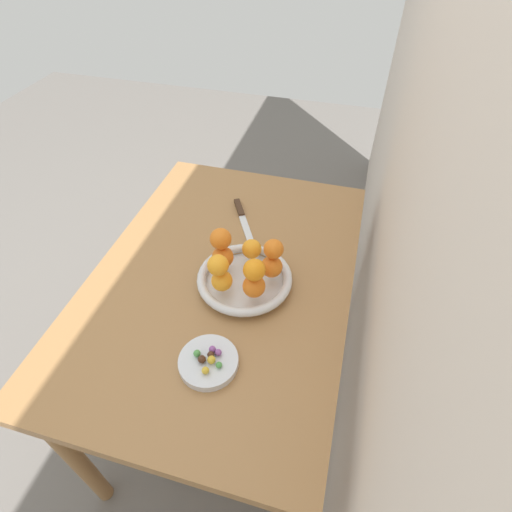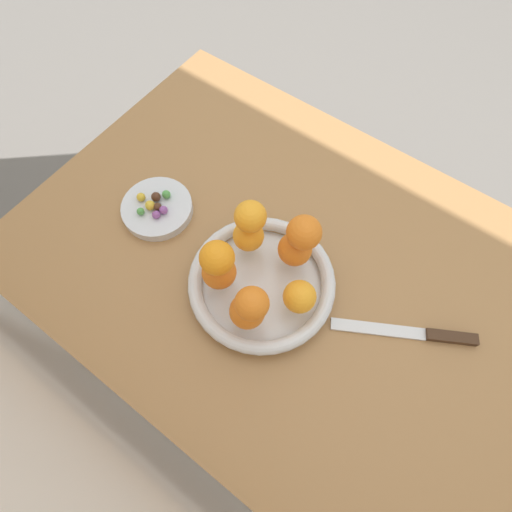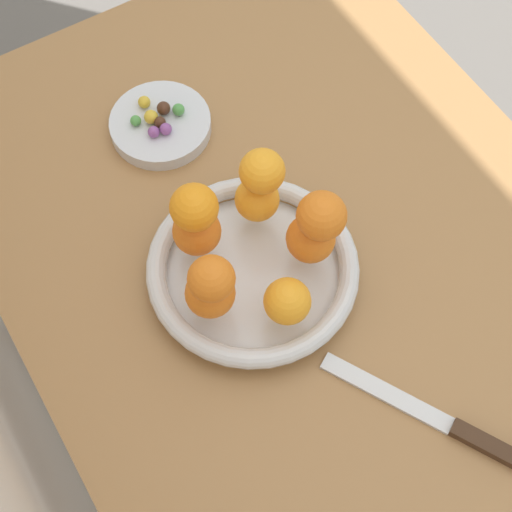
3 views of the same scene
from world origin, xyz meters
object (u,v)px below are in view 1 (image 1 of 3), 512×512
object	(u,v)px
orange_5	(221,239)
candy_ball_0	(197,353)
orange_3	(223,257)
candy_ball_7	(205,370)
orange_2	(252,249)
orange_7	(218,265)
orange_4	(222,281)
orange_8	(274,249)
dining_table	(224,293)
candy_ball_4	(218,353)
candy_ball_5	(212,349)
candy_dish	(209,362)
orange_1	(272,266)
orange_6	(254,270)
candy_ball_1	(211,355)
candy_ball_3	(211,360)
candy_ball_6	(219,365)
knife	(243,219)
candy_ball_2	(202,359)
orange_0	(254,286)
fruit_bowl	(245,279)

from	to	relation	value
orange_5	candy_ball_0	xyz separation A→B (m)	(0.30, 0.03, -0.10)
orange_3	candy_ball_7	distance (m)	0.34
orange_2	orange_7	world-z (taller)	orange_7
orange_4	orange_8	world-z (taller)	orange_8
dining_table	candy_ball_4	xyz separation A→B (m)	(0.28, 0.08, 0.12)
orange_4	candy_ball_5	size ratio (longest dim) A/B	3.34
candy_dish	candy_ball_4	size ratio (longest dim) A/B	8.67
orange_2	orange_4	distance (m)	0.15
orange_1	orange_6	world-z (taller)	orange_6
candy_ball_0	candy_ball_4	xyz separation A→B (m)	(-0.02, 0.05, -0.00)
orange_8	candy_ball_1	bearing A→B (deg)	-15.23
candy_ball_3	orange_8	bearing A→B (deg)	166.58
orange_7	candy_ball_5	world-z (taller)	orange_7
candy_ball_6	orange_2	bearing A→B (deg)	-176.58
candy_ball_1	knife	bearing A→B (deg)	-171.39
orange_1	knife	xyz separation A→B (m)	(-0.26, -0.16, -0.07)
orange_8	candy_ball_3	world-z (taller)	orange_8
candy_ball_1	candy_ball_2	bearing A→B (deg)	-40.72
orange_1	orange_2	distance (m)	0.09
orange_8	candy_ball_6	size ratio (longest dim) A/B	3.55
candy_ball_3	candy_ball_5	size ratio (longest dim) A/B	1.16
orange_5	knife	size ratio (longest dim) A/B	0.26
orange_0	candy_ball_1	world-z (taller)	orange_0
orange_2	knife	world-z (taller)	orange_2
candy_ball_0	candy_ball_5	world-z (taller)	same
orange_1	candy_ball_2	bearing A→B (deg)	-17.30
fruit_bowl	candy_ball_3	size ratio (longest dim) A/B	13.51
dining_table	orange_2	xyz separation A→B (m)	(-0.06, 0.08, 0.16)
candy_ball_1	candy_ball_7	size ratio (longest dim) A/B	0.94
orange_3	orange_1	bearing A→B (deg)	90.83
candy_dish	orange_8	size ratio (longest dim) A/B	2.63
candy_dish	orange_3	distance (m)	0.31
candy_ball_7	orange_3	bearing A→B (deg)	-168.62
orange_6	candy_ball_5	distance (m)	0.22
orange_0	orange_2	xyz separation A→B (m)	(-0.14, -0.05, -0.00)
dining_table	orange_2	world-z (taller)	orange_2
knife	candy_ball_2	bearing A→B (deg)	6.74
knife	candy_ball_5	bearing A→B (deg)	8.70
orange_4	candy_ball_2	xyz separation A→B (m)	(0.22, 0.02, -0.04)
orange_2	orange_8	xyz separation A→B (m)	(0.05, 0.07, 0.06)
candy_ball_3	candy_ball_0	bearing A→B (deg)	-101.21
orange_3	knife	size ratio (longest dim) A/B	0.26
orange_6	candy_dish	bearing A→B (deg)	-14.52
orange_1	fruit_bowl	bearing A→B (deg)	-71.49
candy_ball_2	candy_ball_3	xyz separation A→B (m)	(-0.00, 0.02, 0.00)
orange_6	candy_ball_6	xyz separation A→B (m)	(0.23, -0.02, -0.10)
orange_6	orange_7	world-z (taller)	orange_6
orange_4	knife	bearing A→B (deg)	-172.59
candy_ball_5	orange_1	bearing A→B (deg)	163.50
orange_6	orange_1	bearing A→B (deg)	161.41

